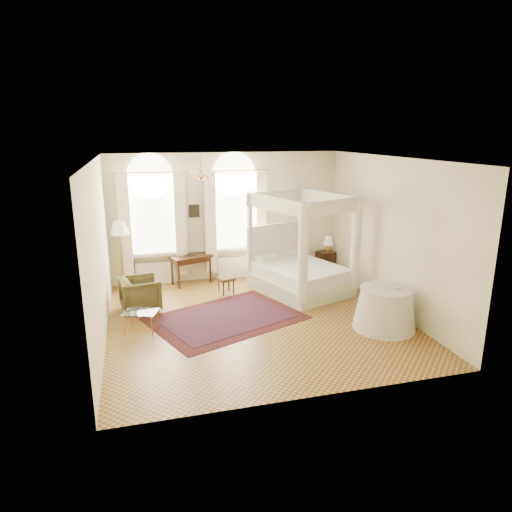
# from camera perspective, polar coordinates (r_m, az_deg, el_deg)

# --- Properties ---
(ground) EXTENTS (6.00, 6.00, 0.00)m
(ground) POSITION_cam_1_polar(r_m,az_deg,el_deg) (9.64, 0.10, -7.95)
(ground) COLOR #AF7E32
(ground) RESTS_ON ground
(room_walls) EXTENTS (6.00, 6.00, 6.00)m
(room_walls) POSITION_cam_1_polar(r_m,az_deg,el_deg) (9.04, 0.11, 3.67)
(room_walls) COLOR #FFF6C2
(room_walls) RESTS_ON ground
(window_left) EXTENTS (1.62, 0.27, 3.29)m
(window_left) POSITION_cam_1_polar(r_m,az_deg,el_deg) (11.66, -12.73, 3.47)
(window_left) COLOR white
(window_left) RESTS_ON room_walls
(window_right) EXTENTS (1.62, 0.27, 3.29)m
(window_right) POSITION_cam_1_polar(r_m,az_deg,el_deg) (11.92, -2.58, 4.08)
(window_right) COLOR white
(window_right) RESTS_ON room_walls
(chandelier) EXTENTS (0.51, 0.45, 0.50)m
(chandelier) POSITION_cam_1_polar(r_m,az_deg,el_deg) (9.89, -6.86, 9.99)
(chandelier) COLOR #C58A41
(chandelier) RESTS_ON room_walls
(wall_pictures) EXTENTS (2.54, 0.03, 0.39)m
(wall_pictures) POSITION_cam_1_polar(r_m,az_deg,el_deg) (11.92, -3.24, 6.04)
(wall_pictures) COLOR black
(wall_pictures) RESTS_ON room_walls
(canopy_bed) EXTENTS (2.40, 2.64, 2.38)m
(canopy_bed) POSITION_cam_1_polar(r_m,az_deg,el_deg) (11.17, 5.60, -1.76)
(canopy_bed) COLOR beige
(canopy_bed) RESTS_ON ground
(nightstand) EXTENTS (0.51, 0.49, 0.60)m
(nightstand) POSITION_cam_1_polar(r_m,az_deg,el_deg) (12.80, 8.64, -0.76)
(nightstand) COLOR #341F0E
(nightstand) RESTS_ON ground
(nightstand_lamp) EXTENTS (0.28, 0.28, 0.41)m
(nightstand_lamp) POSITION_cam_1_polar(r_m,az_deg,el_deg) (12.72, 9.00, 1.78)
(nightstand_lamp) COLOR #C58A41
(nightstand_lamp) RESTS_ON nightstand
(writing_desk) EXTENTS (1.13, 0.83, 0.76)m
(writing_desk) POSITION_cam_1_polar(r_m,az_deg,el_deg) (11.75, -8.13, -0.44)
(writing_desk) COLOR #341F0E
(writing_desk) RESTS_ON ground
(laptop) EXTENTS (0.40, 0.33, 0.03)m
(laptop) POSITION_cam_1_polar(r_m,az_deg,el_deg) (11.80, -8.33, 0.24)
(laptop) COLOR black
(laptop) RESTS_ON writing_desk
(stool) EXTENTS (0.43, 0.43, 0.41)m
(stool) POSITION_cam_1_polar(r_m,az_deg,el_deg) (11.04, -3.76, -3.00)
(stool) COLOR #483C1E
(stool) RESTS_ON ground
(armchair) EXTENTS (0.93, 0.91, 0.75)m
(armchair) POSITION_cam_1_polar(r_m,az_deg,el_deg) (10.31, -14.24, -4.63)
(armchair) COLOR #443C1D
(armchair) RESTS_ON ground
(coffee_table) EXTENTS (0.76, 0.65, 0.44)m
(coffee_table) POSITION_cam_1_polar(r_m,az_deg,el_deg) (9.18, -14.19, -7.00)
(coffee_table) COLOR silver
(coffee_table) RESTS_ON ground
(floor_lamp) EXTENTS (0.45, 0.45, 1.73)m
(floor_lamp) POSITION_cam_1_polar(r_m,az_deg,el_deg) (11.49, -16.67, 2.98)
(floor_lamp) COLOR #C58A41
(floor_lamp) RESTS_ON ground
(oriental_rug) EXTENTS (3.57, 3.10, 0.01)m
(oriental_rug) POSITION_cam_1_polar(r_m,az_deg,el_deg) (9.71, -3.76, -7.75)
(oriental_rug) COLOR #461510
(oriental_rug) RESTS_ON ground
(side_table) EXTENTS (1.23, 1.23, 0.84)m
(side_table) POSITION_cam_1_polar(r_m,az_deg,el_deg) (9.44, 15.81, -6.36)
(side_table) COLOR beige
(side_table) RESTS_ON ground
(book) EXTENTS (0.24, 0.29, 0.02)m
(book) POSITION_cam_1_polar(r_m,az_deg,el_deg) (9.33, 16.50, -3.80)
(book) COLOR black
(book) RESTS_ON side_table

